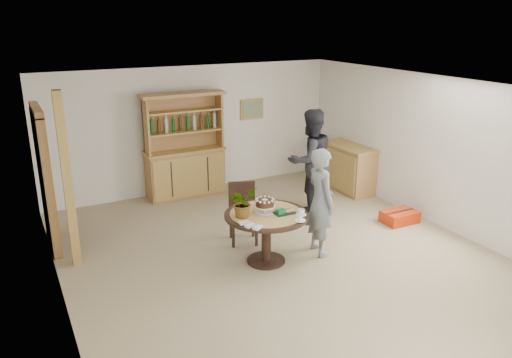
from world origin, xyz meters
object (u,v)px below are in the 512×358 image
(hutch, at_px, (185,161))
(adult_person, at_px, (310,160))
(dining_chair, at_px, (243,208))
(red_suitcase, at_px, (400,217))
(teen_boy, at_px, (321,202))
(dining_table, at_px, (266,223))
(sideboard, at_px, (348,168))

(hutch, xyz_separation_m, adult_person, (1.76, -1.76, 0.24))
(dining_chair, bearing_deg, hutch, 110.75)
(hutch, xyz_separation_m, red_suitcase, (2.80, -3.04, -0.59))
(dining_chair, bearing_deg, teen_boy, -29.50)
(dining_chair, height_order, adult_person, adult_person)
(dining_chair, relative_size, adult_person, 0.51)
(dining_table, relative_size, dining_chair, 1.27)
(sideboard, height_order, adult_person, adult_person)
(hutch, height_order, sideboard, hutch)
(hutch, xyz_separation_m, dining_table, (0.06, -3.25, -0.08))
(teen_boy, relative_size, adult_person, 0.87)
(hutch, height_order, teen_boy, hutch)
(red_suitcase, bearing_deg, sideboard, 83.32)
(hutch, bearing_deg, teen_boy, -74.84)
(teen_boy, distance_m, red_suitcase, 2.05)
(dining_chair, bearing_deg, sideboard, 40.54)
(hutch, bearing_deg, sideboard, -22.21)
(sideboard, distance_m, dining_chair, 3.18)
(sideboard, xyz_separation_m, red_suitcase, (-0.24, -1.80, -0.37))
(dining_table, height_order, teen_boy, teen_boy)
(teen_boy, xyz_separation_m, adult_person, (0.85, 1.58, 0.12))
(hutch, relative_size, dining_table, 1.70)
(adult_person, bearing_deg, teen_boy, 58.93)
(sideboard, distance_m, teen_boy, 3.02)
(adult_person, height_order, red_suitcase, adult_person)
(hutch, distance_m, teen_boy, 3.47)
(adult_person, bearing_deg, hutch, -47.77)
(dining_table, distance_m, red_suitcase, 2.80)
(hutch, relative_size, red_suitcase, 3.36)
(sideboard, xyz_separation_m, dining_chair, (-2.96, -1.18, 0.06))
(teen_boy, bearing_deg, sideboard, -38.81)
(sideboard, distance_m, red_suitcase, 1.85)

